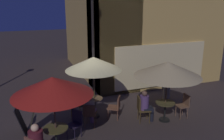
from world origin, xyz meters
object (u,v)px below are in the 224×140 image
Objects in this scene: patron_standing_4 at (167,82)px; cafe_table_1 at (165,108)px; street_lamp_near_corner at (93,33)px; patron_seated_0 at (78,98)px; patio_umbrella_0 at (94,64)px; cafe_chair_1 at (90,113)px; cafe_chair_0 at (75,101)px; cafe_chair_4 at (184,104)px; cafe_chair_6 at (75,121)px; patron_seated_2 at (146,104)px; patio_umbrella_2 at (53,86)px; cafe_chair_2 at (116,106)px; cafe_chair_3 at (141,107)px; patron_seated_1 at (90,108)px; cafe_table_2 at (56,134)px; menu_sandwich_board at (26,120)px; patio_umbrella_1 at (168,69)px; cafe_table_0 at (94,104)px.

cafe_table_1 is at bearing -142.04° from patron_standing_4.
street_lamp_near_corner is 3.74× the size of patron_seated_0.
cafe_chair_1 is (-0.38, -0.74, -1.54)m from patio_umbrella_0.
cafe_chair_0 is 1.02× the size of cafe_chair_4.
patron_seated_2 is at bearing 145.12° from cafe_chair_6.
patio_umbrella_2 is 5.78m from patron_standing_4.
cafe_chair_1 is 1.14m from cafe_chair_2.
cafe_chair_3 is 1.84m from patron_seated_1.
menu_sandwich_board is at bearing 120.69° from cafe_table_2.
patio_umbrella_0 is 1.03× the size of patio_umbrella_2.
patron_seated_2 is at bearing 11.41° from cafe_table_2.
cafe_chair_3 is at bearing -1.02° from cafe_chair_0.
patio_umbrella_1 is at bearing -46.63° from street_lamp_near_corner.
patio_umbrella_1 reaches higher than menu_sandwich_board.
patron_standing_4 is at bearing 9.01° from patio_umbrella_0.
cafe_chair_0 is at bearing 162.37° from patron_seated_2.
patron_seated_1 is (-1.03, -0.19, 0.15)m from cafe_chair_2.
patio_umbrella_1 is 3.01m from patron_seated_1.
patio_umbrella_0 is at bearing 162.39° from patron_seated_2.
cafe_chair_0 is at bearing 41.33° from cafe_chair_1.
cafe_table_2 is at bearing -173.08° from cafe_table_1.
cafe_table_1 is 3.41m from cafe_chair_0.
cafe_chair_2 is at bearing -73.10° from street_lamp_near_corner.
cafe_chair_3 is at bearing 175.63° from cafe_chair_2.
patio_umbrella_1 is (2.34, -1.19, 1.46)m from cafe_table_0.
patio_umbrella_1 reaches higher than cafe_chair_2.
patron_seated_2 is (1.35, -2.00, -2.37)m from street_lamp_near_corner.
patio_umbrella_0 is at bearing 0.00° from patron_seated_0.
patio_umbrella_1 is at bearing 3.76° from cafe_chair_0.
cafe_chair_1 is (-2.73, 0.45, 0.04)m from cafe_table_1.
patio_umbrella_0 is 2.63× the size of cafe_chair_1.
patio_umbrella_0 reaches higher than cafe_chair_3.
menu_sandwich_board is at bearing 170.91° from patron_standing_4.
cafe_chair_3 is 2.41m from patron_seated_0.
street_lamp_near_corner is 3.98m from menu_sandwich_board.
patio_umbrella_2 is 2.45× the size of cafe_chair_0.
cafe_chair_4 is at bearing -21.10° from patio_umbrella_0.
patron_seated_1 is (0.65, 0.53, 0.14)m from cafe_chair_6.
cafe_table_2 is (0.79, -1.33, 0.05)m from menu_sandwich_board.
cafe_table_0 is 1.07× the size of cafe_table_1.
cafe_chair_2 is at bearing 158.81° from cafe_chair_3.
patron_standing_4 is (2.05, 1.53, 0.22)m from cafe_chair_3.
patron_seated_2 is (2.17, -1.34, -0.02)m from patron_seated_0.
patron_seated_0 is at bearing 165.47° from patron_standing_4.
street_lamp_near_corner reaches higher than cafe_chair_1.
cafe_chair_0 is at bearing 151.94° from cafe_table_1.
cafe_table_1 is at bearing 3.76° from cafe_chair_0.
patron_seated_1 is (1.34, 1.06, -1.34)m from patio_umbrella_2.
cafe_chair_4 is at bearing -70.18° from cafe_chair_1.
patio_umbrella_2 is (-4.00, -0.49, 1.50)m from cafe_table_1.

